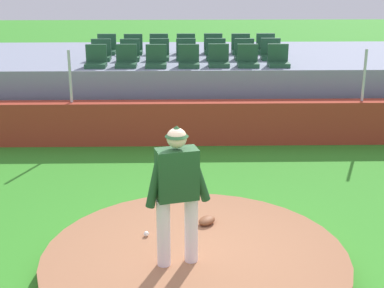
{
  "coord_description": "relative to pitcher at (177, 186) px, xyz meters",
  "views": [
    {
      "loc": [
        -0.19,
        -6.71,
        4.02
      ],
      "look_at": [
        0.0,
        1.9,
        1.16
      ],
      "focal_mm": 53.93,
      "sensor_mm": 36.0,
      "label": 1
    }
  ],
  "objects": [
    {
      "name": "stadium_chair_6",
      "position": [
        2.33,
        6.73,
        0.35
      ],
      "size": [
        0.48,
        0.44,
        0.5
      ],
      "rotation": [
        0.0,
        0.0,
        3.14
      ],
      "color": "#235034",
      "rests_on": "bleacher_platform"
    },
    {
      "name": "stadium_chair_4",
      "position": [
        0.95,
        6.76,
        0.35
      ],
      "size": [
        0.48,
        0.44,
        0.5
      ],
      "rotation": [
        0.0,
        0.0,
        3.14
      ],
      "color": "#235034",
      "rests_on": "bleacher_platform"
    },
    {
      "name": "pitcher",
      "position": [
        0.0,
        0.0,
        0.0
      ],
      "size": [
        0.83,
        0.38,
        1.83
      ],
      "rotation": [
        0.0,
        0.0,
        0.26
      ],
      "color": "white",
      "rests_on": "pitchers_mound"
    },
    {
      "name": "stadium_chair_17",
      "position": [
        0.21,
        8.55,
        0.35
      ],
      "size": [
        0.48,
        0.44,
        0.5
      ],
      "rotation": [
        0.0,
        0.0,
        3.14
      ],
      "color": "#235034",
      "rests_on": "bleacher_platform"
    },
    {
      "name": "fence_post_left",
      "position": [
        -2.29,
        5.61,
        0.2
      ],
      "size": [
        0.06,
        0.06,
        1.13
      ],
      "primitive_type": "cylinder",
      "color": "silver",
      "rests_on": "brick_barrier"
    },
    {
      "name": "stadium_chair_15",
      "position": [
        -1.16,
        8.51,
        0.35
      ],
      "size": [
        0.48,
        0.44,
        0.5
      ],
      "rotation": [
        0.0,
        0.0,
        3.14
      ],
      "color": "#235034",
      "rests_on": "bleacher_platform"
    },
    {
      "name": "ground_plane",
      "position": [
        0.23,
        0.19,
        -1.32
      ],
      "size": [
        60.0,
        60.0,
        0.0
      ],
      "primitive_type": "plane",
      "color": "#348D25"
    },
    {
      "name": "stadium_chair_2",
      "position": [
        -0.5,
        6.72,
        0.35
      ],
      "size": [
        0.48,
        0.44,
        0.5
      ],
      "rotation": [
        0.0,
        0.0,
        3.14
      ],
      "color": "#235034",
      "rests_on": "bleacher_platform"
    },
    {
      "name": "stadium_chair_13",
      "position": [
        2.3,
        7.67,
        0.35
      ],
      "size": [
        0.48,
        0.44,
        0.5
      ],
      "rotation": [
        0.0,
        0.0,
        3.14
      ],
      "color": "#235034",
      "rests_on": "bleacher_platform"
    },
    {
      "name": "baseball",
      "position": [
        -0.44,
        0.72,
        -1.02
      ],
      "size": [
        0.07,
        0.07,
        0.07
      ],
      "primitive_type": "sphere",
      "color": "white",
      "rests_on": "pitchers_mound"
    },
    {
      "name": "fielding_glove",
      "position": [
        0.42,
        1.09,
        -1.01
      ],
      "size": [
        0.34,
        0.36,
        0.11
      ],
      "primitive_type": "ellipsoid",
      "rotation": [
        0.0,
        0.0,
        0.9
      ],
      "color": "brown",
      "rests_on": "pitchers_mound"
    },
    {
      "name": "stadium_chair_19",
      "position": [
        1.64,
        8.52,
        0.35
      ],
      "size": [
        0.48,
        0.44,
        0.5
      ],
      "rotation": [
        0.0,
        0.0,
        3.14
      ],
      "color": "#235034",
      "rests_on": "bleacher_platform"
    },
    {
      "name": "stadium_chair_1",
      "position": [
        -1.19,
        6.76,
        0.35
      ],
      "size": [
        0.48,
        0.44,
        0.5
      ],
      "rotation": [
        0.0,
        0.0,
        3.14
      ],
      "color": "#235034",
      "rests_on": "bleacher_platform"
    },
    {
      "name": "stadium_chair_14",
      "position": [
        -1.86,
        8.54,
        0.35
      ],
      "size": [
        0.48,
        0.44,
        0.5
      ],
      "rotation": [
        0.0,
        0.0,
        3.14
      ],
      "color": "#235034",
      "rests_on": "bleacher_platform"
    },
    {
      "name": "stadium_chair_9",
      "position": [
        -0.46,
        7.65,
        0.35
      ],
      "size": [
        0.48,
        0.44,
        0.5
      ],
      "rotation": [
        0.0,
        0.0,
        3.14
      ],
      "color": "#235034",
      "rests_on": "bleacher_platform"
    },
    {
      "name": "brick_barrier",
      "position": [
        0.23,
        5.61,
        -0.84
      ],
      "size": [
        16.08,
        0.4,
        0.95
      ],
      "primitive_type": "cube",
      "color": "#A23423",
      "rests_on": "ground_plane"
    },
    {
      "name": "pitchers_mound",
      "position": [
        0.23,
        0.19,
        -1.19
      ],
      "size": [
        4.04,
        4.04,
        0.26
      ],
      "primitive_type": "cylinder",
      "color": "#9F6746",
      "rests_on": "ground_plane"
    },
    {
      "name": "stadium_chair_5",
      "position": [
        1.62,
        6.72,
        0.35
      ],
      "size": [
        0.48,
        0.44,
        0.5
      ],
      "rotation": [
        0.0,
        0.0,
        3.14
      ],
      "color": "#235034",
      "rests_on": "bleacher_platform"
    },
    {
      "name": "stadium_chair_0",
      "position": [
        -1.89,
        6.75,
        0.35
      ],
      "size": [
        0.48,
        0.44,
        0.5
      ],
      "rotation": [
        0.0,
        0.0,
        3.14
      ],
      "color": "#235034",
      "rests_on": "bleacher_platform"
    },
    {
      "name": "stadium_chair_11",
      "position": [
        0.94,
        7.66,
        0.35
      ],
      "size": [
        0.48,
        0.44,
        0.5
      ],
      "rotation": [
        0.0,
        0.0,
        3.14
      ],
      "color": "#235034",
      "rests_on": "bleacher_platform"
    },
    {
      "name": "stadium_chair_7",
      "position": [
        -1.89,
        7.63,
        0.35
      ],
      "size": [
        0.48,
        0.44,
        0.5
      ],
      "rotation": [
        0.0,
        0.0,
        3.14
      ],
      "color": "#235034",
      "rests_on": "bleacher_platform"
    },
    {
      "name": "stadium_chair_3",
      "position": [
        0.25,
        6.71,
        0.35
      ],
      "size": [
        0.48,
        0.44,
        0.5
      ],
      "rotation": [
        0.0,
        0.0,
        3.14
      ],
      "color": "#235034",
      "rests_on": "bleacher_platform"
    },
    {
      "name": "stadium_chair_18",
      "position": [
        0.92,
        8.56,
        0.35
      ],
      "size": [
        0.48,
        0.44,
        0.5
      ],
      "rotation": [
        0.0,
        0.0,
        3.14
      ],
      "color": "#235034",
      "rests_on": "bleacher_platform"
    },
    {
      "name": "stadium_chair_8",
      "position": [
        -1.18,
        7.61,
        0.35
      ],
      "size": [
        0.48,
        0.44,
        0.5
      ],
      "rotation": [
        0.0,
        0.0,
        3.14
      ],
      "color": "#235034",
      "rests_on": "bleacher_platform"
    },
    {
      "name": "bleacher_platform",
      "position": [
        0.23,
        8.38,
        -0.56
      ],
      "size": [
        15.32,
        4.33,
        1.51
      ],
      "primitive_type": "cube",
      "color": "gray",
      "rests_on": "ground_plane"
    },
    {
      "name": "stadium_chair_10",
      "position": [
        0.2,
        7.66,
        0.35
      ],
      "size": [
        0.48,
        0.44,
        0.5
      ],
      "rotation": [
        0.0,
        0.0,
        3.14
      ],
      "color": "#235034",
      "rests_on": "bleacher_platform"
    },
    {
      "name": "stadium_chair_16",
      "position": [
        -0.5,
        8.54,
        0.35
      ],
      "size": [
        0.48,
        0.44,
        0.5
      ],
      "rotation": [
        0.0,
        0.0,
        3.14
      ],
      "color": "#235034",
      "rests_on": "bleacher_platform"
    },
    {
      "name": "fence_post_right",
      "position": [
        4.01,
        5.61,
        0.2
      ],
      "size": [
        0.06,
        0.06,
        1.13
      ],
      "primitive_type": "cylinder",
      "color": "silver",
      "rests_on": "brick_barrier"
    },
    {
      "name": "stadium_chair_12",
      "position": [
        1.64,
        7.62,
        0.35
      ],
      "size": [
        0.48,
        0.44,
        0.5
      ],
      "rotation": [
        0.0,
        0.0,
        3.14
      ],
      "color": "#235034",
      "rests_on": "bleacher_platform"
    },
    {
      "name": "stadium_chair_20",
      "position": [
        2.3,
        8.55,
        0.35
      ],
      "size": [
        0.48,
        0.44,
        0.5
      ],
      "rotation": [
        0.0,
        0.0,
        3.14
      ],
      "color": "#235034",
      "rests_on": "bleacher_platform"
    }
  ]
}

